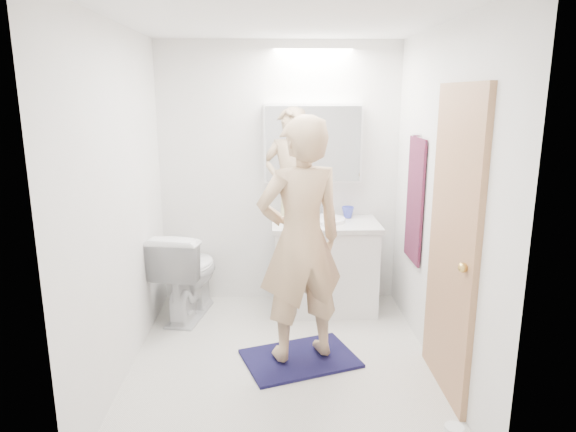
{
  "coord_description": "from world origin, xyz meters",
  "views": [
    {
      "loc": [
        -0.06,
        -3.42,
        1.93
      ],
      "look_at": [
        0.05,
        0.25,
        1.05
      ],
      "focal_mm": 31.79,
      "sensor_mm": 36.0,
      "label": 1
    }
  ],
  "objects_px": {
    "soap_bottle_b": "(307,208)",
    "toothbrush_cup": "(348,212)",
    "medicine_cabinet": "(313,143)",
    "vanity_cabinet": "(325,268)",
    "soap_bottle_a": "(286,205)",
    "person": "(301,241)",
    "toilet": "(187,273)"
  },
  "relations": [
    {
      "from": "soap_bottle_b",
      "to": "toothbrush_cup",
      "type": "bearing_deg",
      "value": -3.07
    },
    {
      "from": "medicine_cabinet",
      "to": "soap_bottle_b",
      "type": "distance_m",
      "value": 0.59
    },
    {
      "from": "vanity_cabinet",
      "to": "soap_bottle_b",
      "type": "xyz_separation_m",
      "value": [
        -0.15,
        0.18,
        0.52
      ]
    },
    {
      "from": "vanity_cabinet",
      "to": "soap_bottle_a",
      "type": "bearing_deg",
      "value": 156.95
    },
    {
      "from": "person",
      "to": "soap_bottle_a",
      "type": "bearing_deg",
      "value": -105.03
    },
    {
      "from": "toilet",
      "to": "soap_bottle_b",
      "type": "xyz_separation_m",
      "value": [
        1.07,
        0.3,
        0.52
      ]
    },
    {
      "from": "medicine_cabinet",
      "to": "soap_bottle_a",
      "type": "bearing_deg",
      "value": -166.37
    },
    {
      "from": "medicine_cabinet",
      "to": "toothbrush_cup",
      "type": "xyz_separation_m",
      "value": [
        0.33,
        -0.05,
        -0.63
      ]
    },
    {
      "from": "toilet",
      "to": "vanity_cabinet",
      "type": "bearing_deg",
      "value": -163.37
    },
    {
      "from": "vanity_cabinet",
      "to": "person",
      "type": "bearing_deg",
      "value": -106.06
    },
    {
      "from": "soap_bottle_a",
      "to": "soap_bottle_b",
      "type": "relative_size",
      "value": 1.32
    },
    {
      "from": "vanity_cabinet",
      "to": "soap_bottle_a",
      "type": "height_order",
      "value": "soap_bottle_a"
    },
    {
      "from": "toilet",
      "to": "person",
      "type": "bearing_deg",
      "value": 150.16
    },
    {
      "from": "toilet",
      "to": "toothbrush_cup",
      "type": "relative_size",
      "value": 7.12
    },
    {
      "from": "medicine_cabinet",
      "to": "person",
      "type": "relative_size",
      "value": 0.5
    },
    {
      "from": "person",
      "to": "soap_bottle_a",
      "type": "distance_m",
      "value": 1.1
    },
    {
      "from": "vanity_cabinet",
      "to": "soap_bottle_b",
      "type": "bearing_deg",
      "value": 130.19
    },
    {
      "from": "person",
      "to": "soap_bottle_a",
      "type": "relative_size",
      "value": 7.03
    },
    {
      "from": "person",
      "to": "toothbrush_cup",
      "type": "height_order",
      "value": "person"
    },
    {
      "from": "person",
      "to": "soap_bottle_b",
      "type": "xyz_separation_m",
      "value": [
        0.12,
        1.13,
        -0.01
      ]
    },
    {
      "from": "medicine_cabinet",
      "to": "person",
      "type": "xyz_separation_m",
      "value": [
        -0.17,
        -1.16,
        -0.58
      ]
    },
    {
      "from": "person",
      "to": "soap_bottle_b",
      "type": "distance_m",
      "value": 1.13
    },
    {
      "from": "soap_bottle_b",
      "to": "soap_bottle_a",
      "type": "bearing_deg",
      "value": -171.49
    },
    {
      "from": "toilet",
      "to": "toothbrush_cup",
      "type": "xyz_separation_m",
      "value": [
        1.45,
        0.28,
        0.47
      ]
    },
    {
      "from": "vanity_cabinet",
      "to": "soap_bottle_a",
      "type": "distance_m",
      "value": 0.67
    },
    {
      "from": "soap_bottle_a",
      "to": "person",
      "type": "bearing_deg",
      "value": -85.82
    },
    {
      "from": "vanity_cabinet",
      "to": "toilet",
      "type": "xyz_separation_m",
      "value": [
        -1.23,
        -0.11,
        0.01
      ]
    },
    {
      "from": "person",
      "to": "soap_bottle_b",
      "type": "height_order",
      "value": "person"
    },
    {
      "from": "soap_bottle_b",
      "to": "vanity_cabinet",
      "type": "bearing_deg",
      "value": -49.81
    },
    {
      "from": "soap_bottle_a",
      "to": "toothbrush_cup",
      "type": "height_order",
      "value": "soap_bottle_a"
    },
    {
      "from": "person",
      "to": "soap_bottle_a",
      "type": "xyz_separation_m",
      "value": [
        -0.08,
        1.1,
        0.02
      ]
    },
    {
      "from": "vanity_cabinet",
      "to": "toilet",
      "type": "distance_m",
      "value": 1.23
    }
  ]
}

